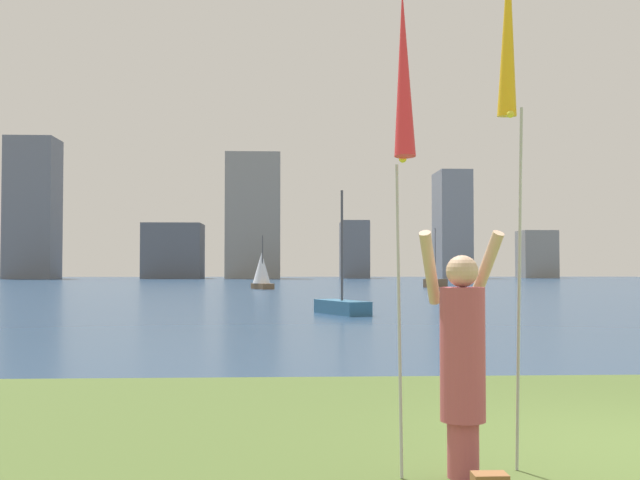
# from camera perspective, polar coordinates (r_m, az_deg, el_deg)

# --- Properties ---
(ground) EXTENTS (120.00, 138.00, 0.12)m
(ground) POSITION_cam_1_polar(r_m,az_deg,el_deg) (58.13, 0.54, -3.58)
(ground) COLOR #475B28
(person) EXTENTS (0.70, 0.51, 1.90)m
(person) POSITION_cam_1_polar(r_m,az_deg,el_deg) (6.26, 10.18, -8.14)
(person) COLOR #B24C59
(person) RESTS_ON ground
(kite_flag_left) EXTENTS (0.16, 0.52, 3.75)m
(kite_flag_left) POSITION_cam_1_polar(r_m,az_deg,el_deg) (6.13, 6.01, 11.29)
(kite_flag_left) COLOR #B2B2B7
(kite_flag_left) RESTS_ON ground
(kite_flag_right) EXTENTS (0.16, 0.49, 4.33)m
(kite_flag_right) POSITION_cam_1_polar(r_m,az_deg,el_deg) (6.92, 13.37, 13.94)
(kite_flag_right) COLOR #B2B2B7
(kite_flag_right) RESTS_ON ground
(sailboat_2) EXTENTS (1.82, 2.94, 4.22)m
(sailboat_2) POSITION_cam_1_polar(r_m,az_deg,el_deg) (27.02, 1.59, -4.75)
(sailboat_2) COLOR #2D6084
(sailboat_2) RESTS_ON ground
(sailboat_6) EXTENTS (1.80, 2.74, 3.90)m
(sailboat_6) POSITION_cam_1_polar(r_m,az_deg,el_deg) (57.81, -4.20, -2.26)
(sailboat_6) COLOR brown
(sailboat_6) RESTS_ON ground
(sailboat_7) EXTENTS (1.94, 1.43, 4.62)m
(sailboat_7) POSITION_cam_1_polar(r_m,az_deg,el_deg) (62.50, 8.29, -3.05)
(sailboat_7) COLOR brown
(sailboat_7) RESTS_ON ground
(skyline_tower_0) EXTENTS (6.36, 5.99, 18.96)m
(skyline_tower_0) POSITION_cam_1_polar(r_m,az_deg,el_deg) (113.85, -19.91, 2.15)
(skyline_tower_0) COLOR slate
(skyline_tower_0) RESTS_ON ground
(skyline_tower_1) EXTENTS (7.90, 7.22, 7.52)m
(skyline_tower_1) POSITION_cam_1_polar(r_m,az_deg,el_deg) (110.93, -10.47, -0.79)
(skyline_tower_1) COLOR #565B66
(skyline_tower_1) RESTS_ON ground
(skyline_tower_2) EXTENTS (7.44, 6.10, 17.15)m
(skyline_tower_2) POSITION_cam_1_polar(r_m,az_deg,el_deg) (109.82, -4.81, 1.71)
(skyline_tower_2) COLOR gray
(skyline_tower_2) RESTS_ON ground
(skyline_tower_3) EXTENTS (3.72, 7.33, 8.04)m
(skyline_tower_3) POSITION_cam_1_polar(r_m,az_deg,el_deg) (112.49, 2.48, -0.70)
(skyline_tower_3) COLOR slate
(skyline_tower_3) RESTS_ON ground
(skyline_tower_4) EXTENTS (4.33, 7.32, 14.90)m
(skyline_tower_4) POSITION_cam_1_polar(r_m,az_deg,el_deg) (112.51, 9.46, 1.07)
(skyline_tower_4) COLOR gray
(skyline_tower_4) RESTS_ON ground
(skyline_tower_5) EXTENTS (4.85, 5.00, 6.76)m
(skyline_tower_5) POSITION_cam_1_polar(r_m,az_deg,el_deg) (117.95, 15.30, -1.00)
(skyline_tower_5) COLOR gray
(skyline_tower_5) RESTS_ON ground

